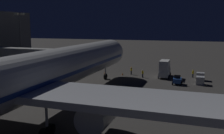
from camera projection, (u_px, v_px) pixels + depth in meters
ground_plane at (71, 99)px, 39.97m from camera, size 320.00×320.00×0.00m
airliner_at_gate at (13, 83)px, 27.14m from camera, size 48.24×70.25×19.24m
jet_bridge at (41, 55)px, 51.72m from camera, size 21.96×3.40×6.99m
apron_floodlight_mast at (20, 36)px, 66.20m from camera, size 2.90×0.50×14.61m
cargo_truck_aft at (165, 69)px, 56.43m from camera, size 2.36×5.81×3.84m
baggage_tug_spare at (177, 80)px, 49.67m from camera, size 1.86×2.31×1.95m
baggage_container_near_belt at (200, 76)px, 53.37m from camera, size 1.59×1.51×1.63m
baggage_container_mid_row at (200, 81)px, 49.57m from camera, size 1.54×1.76×1.58m
ground_crew_near_nose_gear at (143, 73)px, 56.26m from camera, size 0.40×0.40×1.73m
ground_crew_by_belt_loader at (193, 73)px, 56.16m from camera, size 0.40×0.40×1.78m
ground_crew_marshaller_fwd at (131, 70)px, 59.69m from camera, size 0.40×0.40×1.82m
traffic_cone_nose_port at (123, 74)px, 59.07m from camera, size 0.36×0.36×0.55m
traffic_cone_nose_starboard at (105, 73)px, 60.47m from camera, size 0.36×0.36×0.55m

